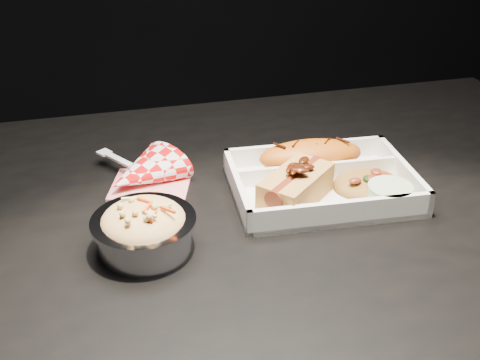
% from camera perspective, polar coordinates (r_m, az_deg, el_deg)
% --- Properties ---
extents(dining_table, '(1.20, 0.80, 0.75)m').
position_cam_1_polar(dining_table, '(0.86, 0.78, -8.37)').
color(dining_table, black).
rests_on(dining_table, ground).
extents(food_tray, '(0.26, 0.20, 0.04)m').
position_cam_1_polar(food_tray, '(0.86, 7.68, -0.57)').
color(food_tray, white).
rests_on(food_tray, dining_table).
extents(fried_pastry, '(0.16, 0.07, 0.05)m').
position_cam_1_polar(fried_pastry, '(0.89, 6.71, 2.31)').
color(fried_pastry, '#C05B13').
rests_on(fried_pastry, food_tray).
extents(hotdog, '(0.12, 0.12, 0.06)m').
position_cam_1_polar(hotdog, '(0.81, 5.33, -0.39)').
color(hotdog, '#BF8741').
rests_on(hotdog, food_tray).
extents(fried_rice_mound, '(0.10, 0.09, 0.03)m').
position_cam_1_polar(fried_rice_mound, '(0.86, 12.09, 0.22)').
color(fried_rice_mound, '#99662C').
rests_on(fried_rice_mound, food_tray).
extents(cupcake_liner, '(0.06, 0.06, 0.03)m').
position_cam_1_polar(cupcake_liner, '(0.83, 13.98, -1.44)').
color(cupcake_liner, '#ADC696').
rests_on(cupcake_liner, food_tray).
extents(foil_coleslaw_cup, '(0.13, 0.13, 0.07)m').
position_cam_1_polar(foil_coleslaw_cup, '(0.73, -9.09, -4.46)').
color(foil_coleslaw_cup, silver).
rests_on(foil_coleslaw_cup, dining_table).
extents(napkin_fork, '(0.15, 0.16, 0.10)m').
position_cam_1_polar(napkin_fork, '(0.88, -9.24, 0.58)').
color(napkin_fork, red).
rests_on(napkin_fork, dining_table).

